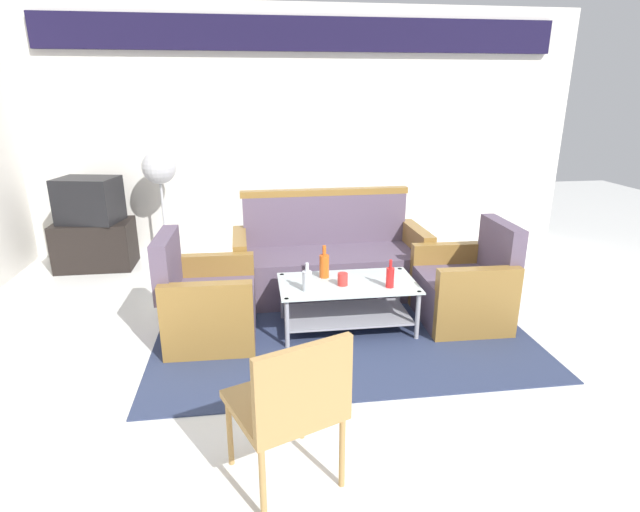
# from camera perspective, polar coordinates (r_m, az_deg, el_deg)

# --- Properties ---
(ground_plane) EXTENTS (14.00, 14.00, 0.00)m
(ground_plane) POSITION_cam_1_polar(r_m,az_deg,el_deg) (3.60, 4.09, -13.05)
(ground_plane) COLOR white
(wall_back) EXTENTS (6.52, 0.19, 2.80)m
(wall_back) POSITION_cam_1_polar(r_m,az_deg,el_deg) (6.10, -1.61, 14.61)
(wall_back) COLOR silver
(wall_back) RESTS_ON ground
(rug) EXTENTS (2.95, 2.23, 0.01)m
(rug) POSITION_cam_1_polar(r_m,az_deg,el_deg) (4.24, 2.16, -7.77)
(rug) COLOR #2D3856
(rug) RESTS_ON ground
(couch) EXTENTS (1.81, 0.78, 0.96)m
(couch) POSITION_cam_1_polar(r_m,az_deg,el_deg) (4.78, 1.10, -0.65)
(couch) COLOR #5B4C60
(couch) RESTS_ON rug
(armchair_left) EXTENTS (0.72, 0.77, 0.85)m
(armchair_left) POSITION_cam_1_polar(r_m,az_deg,el_deg) (4.01, -12.78, -5.42)
(armchair_left) COLOR #5B4C60
(armchair_left) RESTS_ON rug
(armchair_right) EXTENTS (0.72, 0.77, 0.85)m
(armchair_right) POSITION_cam_1_polar(r_m,az_deg,el_deg) (4.38, 16.20, -3.64)
(armchair_right) COLOR #5B4C60
(armchair_right) RESTS_ON rug
(coffee_table) EXTENTS (1.10, 0.60, 0.40)m
(coffee_table) POSITION_cam_1_polar(r_m,az_deg,el_deg) (4.07, 3.12, -4.86)
(coffee_table) COLOR silver
(coffee_table) RESTS_ON rug
(bottle_clear) EXTENTS (0.07, 0.07, 0.22)m
(bottle_clear) POSITION_cam_1_polar(r_m,az_deg,el_deg) (3.82, -1.49, -2.77)
(bottle_clear) COLOR silver
(bottle_clear) RESTS_ON coffee_table
(bottle_red) EXTENTS (0.06, 0.06, 0.23)m
(bottle_red) POSITION_cam_1_polar(r_m,az_deg,el_deg) (3.92, 8.01, -2.38)
(bottle_red) COLOR red
(bottle_red) RESTS_ON coffee_table
(bottle_orange) EXTENTS (0.08, 0.08, 0.27)m
(bottle_orange) POSITION_cam_1_polar(r_m,az_deg,el_deg) (4.08, 0.49, -1.08)
(bottle_orange) COLOR #D85919
(bottle_orange) RESTS_ON coffee_table
(cup) EXTENTS (0.08, 0.08, 0.10)m
(cup) POSITION_cam_1_polar(r_m,az_deg,el_deg) (3.94, 2.60, -2.66)
(cup) COLOR red
(cup) RESTS_ON coffee_table
(tv_stand) EXTENTS (0.80, 0.50, 0.52)m
(tv_stand) POSITION_cam_1_polar(r_m,az_deg,el_deg) (6.03, -24.26, 1.19)
(tv_stand) COLOR black
(tv_stand) RESTS_ON ground
(television) EXTENTS (0.68, 0.56, 0.48)m
(television) POSITION_cam_1_polar(r_m,az_deg,el_deg) (5.92, -24.88, 5.82)
(television) COLOR black
(television) RESTS_ON tv_stand
(pedestal_fan) EXTENTS (0.36, 0.36, 1.27)m
(pedestal_fan) POSITION_cam_1_polar(r_m,az_deg,el_deg) (5.75, -17.85, 8.89)
(pedestal_fan) COLOR #2D2D33
(pedestal_fan) RESTS_ON ground
(wicker_chair) EXTENTS (0.63, 0.63, 0.84)m
(wicker_chair) POSITION_cam_1_polar(r_m,az_deg,el_deg) (2.43, -3.28, -16.15)
(wicker_chair) COLOR #AD844C
(wicker_chair) RESTS_ON ground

